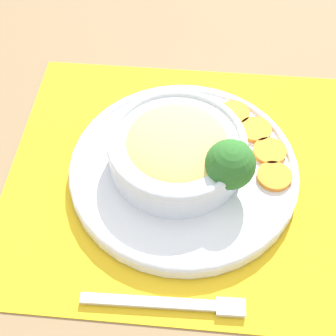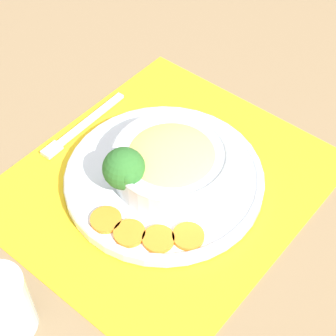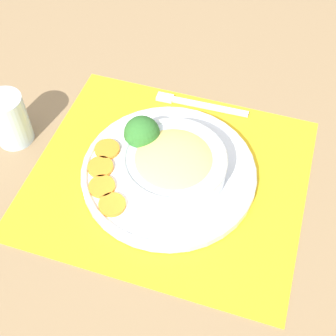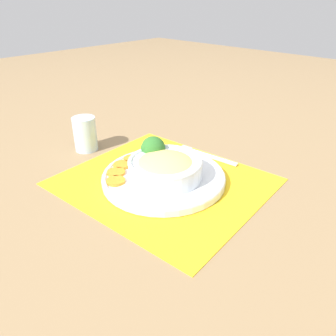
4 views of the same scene
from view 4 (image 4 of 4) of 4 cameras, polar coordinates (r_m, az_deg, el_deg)
ground_plane at (r=0.81m, az=-0.75°, el=-2.45°), size 4.00×4.00×0.00m
placemat at (r=0.81m, az=-0.75°, el=-2.33°), size 0.45×0.50×0.00m
plate at (r=0.81m, az=-0.76°, el=-1.52°), size 0.30×0.30×0.02m
bowl at (r=0.78m, az=-0.48°, el=0.20°), size 0.18×0.18×0.06m
broccoli_floret at (r=0.83m, az=-2.62°, el=3.39°), size 0.06×0.06×0.08m
carrot_slice_near at (r=0.88m, az=-6.28°, el=1.60°), size 0.04×0.04×0.01m
carrot_slice_middle at (r=0.85m, az=-8.02°, el=0.55°), size 0.04×0.04×0.01m
carrot_slice_far at (r=0.82m, az=-9.02°, el=-0.77°), size 0.04×0.04×0.01m
carrot_slice_extra at (r=0.78m, az=-9.08°, el=-2.24°), size 0.04×0.04×0.01m
water_glass at (r=0.99m, az=-14.19°, el=5.49°), size 0.07×0.07×0.10m
fork at (r=0.94m, az=5.93°, el=2.51°), size 0.03×0.18×0.01m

